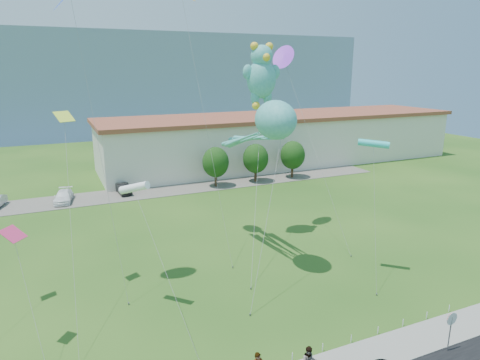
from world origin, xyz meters
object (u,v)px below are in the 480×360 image
parked_car_black (123,188)px  parked_car_white (64,196)px  stop_sign (451,322)px  teddy_bear_kite (262,74)px  warehouse (283,138)px  octopus_kite (267,128)px

parked_car_black → parked_car_white: bearing=-178.9°
parked_car_white → parked_car_black: size_ratio=1.19×
stop_sign → teddy_bear_kite: (-1.89, 20.13, 13.25)m
warehouse → teddy_bear_kite: teddy_bear_kite is taller
warehouse → teddy_bear_kite: 35.32m
parked_car_white → parked_car_black: 7.21m
parked_car_white → octopus_kite: (14.44, -24.71, 10.46)m
warehouse → octopus_kite: bearing=-121.6°
octopus_kite → parked_car_white: bearing=120.3°
stop_sign → parked_car_white: size_ratio=0.54×
stop_sign → parked_car_white: stop_sign is taller
warehouse → parked_car_black: bearing=-163.4°
parked_car_white → octopus_kite: 30.47m
warehouse → octopus_kite: 40.34m
stop_sign → octopus_kite: bearing=106.7°
parked_car_white → octopus_kite: bearing=-49.5°
stop_sign → parked_car_black: stop_sign is taller
stop_sign → teddy_bear_kite: teddy_bear_kite is taller
stop_sign → octopus_kite: 17.67m
warehouse → parked_car_white: size_ratio=13.21×
parked_car_white → warehouse: bearing=24.7°
parked_car_black → stop_sign: bearing=-78.5°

